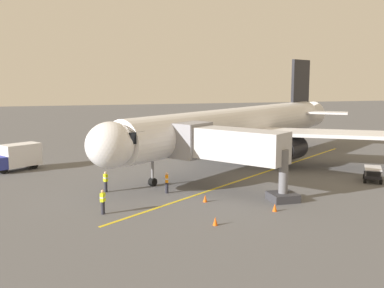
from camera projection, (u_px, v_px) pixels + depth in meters
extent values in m
plane|color=#565659|center=(231.00, 164.00, 48.97)|extent=(220.00, 220.00, 0.00)
cube|color=yellow|center=(259.00, 174.00, 44.09)|extent=(32.11, 24.24, 0.01)
cylinder|color=white|center=(238.00, 125.00, 49.22)|extent=(29.45, 23.48, 3.80)
ellipsoid|color=white|center=(110.00, 145.00, 35.00)|extent=(5.37, 5.29, 3.61)
cone|color=white|center=(309.00, 114.00, 63.68)|extent=(4.45, 4.54, 3.42)
cube|color=black|center=(123.00, 136.00, 36.01)|extent=(3.22, 3.54, 0.90)
cube|color=white|center=(327.00, 134.00, 47.05)|extent=(17.29, 13.25, 0.36)
cylinder|color=black|center=(291.00, 149.00, 46.79)|extent=(4.10, 3.88, 2.30)
cylinder|color=black|center=(283.00, 151.00, 45.42)|extent=(1.42, 1.80, 2.10)
cube|color=white|center=(196.00, 123.00, 57.39)|extent=(9.42, 17.81, 0.36)
cylinder|color=black|center=(200.00, 139.00, 53.83)|extent=(4.10, 3.88, 2.30)
cylinder|color=black|center=(191.00, 141.00, 52.46)|extent=(1.42, 1.80, 2.10)
cube|color=black|center=(300.00, 87.00, 60.79)|extent=(4.05, 3.17, 7.20)
cube|color=white|center=(322.00, 113.00, 59.07)|extent=(6.62, 5.64, 0.24)
cube|color=white|center=(277.00, 110.00, 62.96)|extent=(4.35, 6.83, 0.24)
cylinder|color=slate|center=(152.00, 166.00, 39.02)|extent=(0.24, 0.24, 2.77)
cylinder|color=black|center=(153.00, 182.00, 39.22)|extent=(0.83, 0.78, 0.70)
cylinder|color=slate|center=(272.00, 144.00, 50.30)|extent=(0.24, 0.24, 2.77)
cylinder|color=black|center=(272.00, 157.00, 50.51)|extent=(1.15, 1.02, 1.10)
cylinder|color=slate|center=(232.00, 140.00, 53.46)|extent=(0.24, 0.24, 2.77)
cylinder|color=black|center=(232.00, 152.00, 53.66)|extent=(1.15, 1.02, 1.10)
cube|color=#B7B7BC|center=(233.00, 144.00, 36.71)|extent=(7.49, 8.76, 2.50)
cube|color=gray|center=(189.00, 140.00, 39.44)|extent=(4.24, 4.16, 3.00)
cylinder|color=slate|center=(283.00, 176.00, 34.26)|extent=(0.70, 0.70, 3.90)
cube|color=#333338|center=(283.00, 197.00, 34.50)|extent=(2.00, 2.00, 0.60)
cylinder|color=#23232D|center=(103.00, 208.00, 31.13)|extent=(0.26, 0.26, 0.88)
cube|color=#D8EA19|center=(103.00, 197.00, 31.02)|extent=(0.41, 0.45, 0.60)
cube|color=silver|center=(103.00, 197.00, 31.02)|extent=(0.43, 0.47, 0.10)
sphere|color=tan|center=(103.00, 191.00, 30.96)|extent=(0.22, 0.22, 0.22)
cylinder|color=#23232D|center=(106.00, 187.00, 37.12)|extent=(0.26, 0.26, 0.88)
cube|color=#D8EA19|center=(106.00, 178.00, 37.01)|extent=(0.37, 0.44, 0.60)
cube|color=silver|center=(106.00, 178.00, 37.01)|extent=(0.39, 0.47, 0.10)
sphere|color=beige|center=(105.00, 173.00, 36.95)|extent=(0.22, 0.22, 0.22)
cylinder|color=#23232D|center=(167.00, 188.00, 36.78)|extent=(0.26, 0.26, 0.88)
cube|color=orange|center=(167.00, 179.00, 36.68)|extent=(0.30, 0.42, 0.60)
cube|color=silver|center=(167.00, 179.00, 36.68)|extent=(0.32, 0.44, 0.10)
sphere|color=beige|center=(167.00, 174.00, 36.61)|extent=(0.22, 0.22, 0.22)
cube|color=#2D3899|center=(2.00, 162.00, 44.61)|extent=(2.46, 2.52, 1.20)
cube|color=silver|center=(21.00, 155.00, 45.98)|extent=(4.11, 3.65, 2.20)
cylinder|color=black|center=(3.00, 170.00, 44.08)|extent=(0.84, 0.67, 0.84)
cylinder|color=black|center=(34.00, 165.00, 46.46)|extent=(0.84, 0.67, 0.84)
cylinder|color=black|center=(27.00, 163.00, 47.31)|extent=(0.84, 0.67, 0.84)
cube|color=black|center=(373.00, 175.00, 40.89)|extent=(2.62, 2.94, 0.24)
cube|color=silver|center=(373.00, 168.00, 40.79)|extent=(2.62, 2.94, 0.08)
cylinder|color=slate|center=(381.00, 174.00, 39.51)|extent=(0.06, 0.06, 0.55)
cylinder|color=slate|center=(366.00, 173.00, 39.91)|extent=(0.06, 0.06, 0.55)
cylinder|color=slate|center=(380.00, 169.00, 41.75)|extent=(0.06, 0.06, 0.55)
cylinder|color=slate|center=(365.00, 168.00, 42.15)|extent=(0.06, 0.06, 0.55)
cylinder|color=black|center=(381.00, 182.00, 39.84)|extent=(0.45, 0.50, 0.44)
cylinder|color=black|center=(365.00, 181.00, 40.26)|extent=(0.45, 0.50, 0.44)
cylinder|color=black|center=(380.00, 177.00, 41.62)|extent=(0.45, 0.50, 0.44)
cylinder|color=black|center=(364.00, 176.00, 42.04)|extent=(0.45, 0.50, 0.44)
cube|color=yellow|center=(168.00, 138.00, 61.91)|extent=(2.52, 2.55, 1.20)
cube|color=black|center=(164.00, 138.00, 61.31)|extent=(1.22, 1.40, 0.70)
cube|color=silver|center=(176.00, 133.00, 63.43)|extent=(4.04, 3.85, 2.20)
cylinder|color=black|center=(170.00, 143.00, 61.43)|extent=(0.80, 0.73, 0.84)
cylinder|color=black|center=(163.00, 143.00, 62.16)|extent=(0.80, 0.73, 0.84)
cylinder|color=black|center=(184.00, 141.00, 64.04)|extent=(0.80, 0.73, 0.84)
cylinder|color=black|center=(177.00, 140.00, 64.77)|extent=(0.80, 0.73, 0.84)
cone|color=#F2590F|center=(205.00, 198.00, 34.19)|extent=(0.32, 0.32, 0.55)
cone|color=#F2590F|center=(215.00, 221.00, 28.79)|extent=(0.32, 0.32, 0.55)
cone|color=#F2590F|center=(275.00, 208.00, 31.79)|extent=(0.32, 0.32, 0.55)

